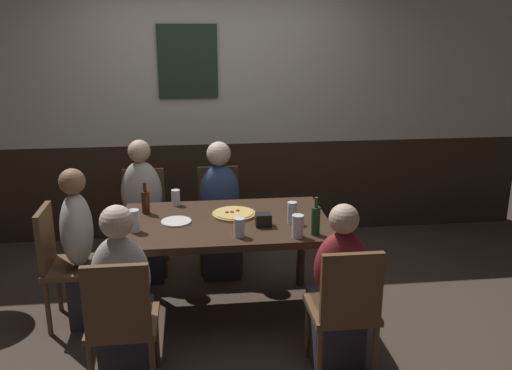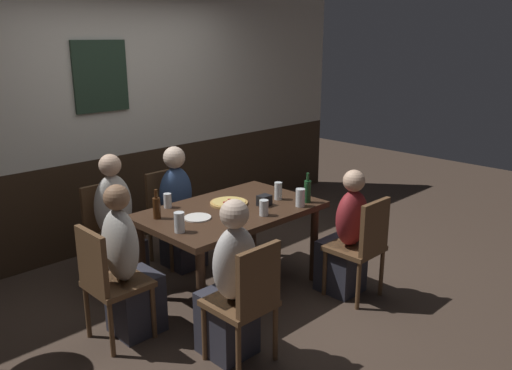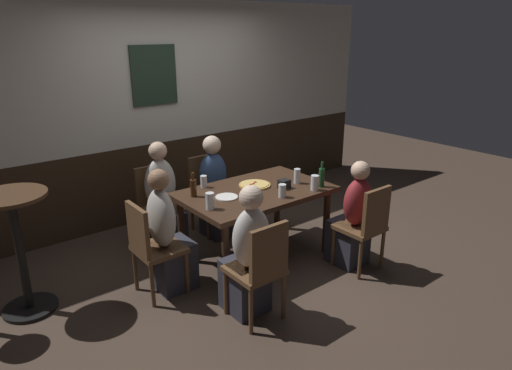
# 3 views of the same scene
# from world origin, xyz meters

# --- Properties ---
(ground_plane) EXTENTS (12.00, 12.00, 0.00)m
(ground_plane) POSITION_xyz_m (0.00, 0.00, 0.00)
(ground_plane) COLOR #423328
(wall_back) EXTENTS (6.40, 0.13, 2.60)m
(wall_back) POSITION_xyz_m (-0.00, 1.65, 1.30)
(wall_back) COLOR #332316
(wall_back) RESTS_ON ground_plane
(dining_table) EXTENTS (1.49, 0.94, 0.74)m
(dining_table) POSITION_xyz_m (0.00, 0.00, 0.66)
(dining_table) COLOR #382316
(dining_table) RESTS_ON ground_plane
(chair_mid_far) EXTENTS (0.40, 0.40, 0.88)m
(chair_mid_far) POSITION_xyz_m (0.00, 0.89, 0.50)
(chair_mid_far) COLOR brown
(chair_mid_far) RESTS_ON ground_plane
(chair_head_west) EXTENTS (0.40, 0.40, 0.88)m
(chair_head_west) POSITION_xyz_m (-1.16, 0.00, 0.50)
(chair_head_west) COLOR brown
(chair_head_west) RESTS_ON ground_plane
(chair_left_near) EXTENTS (0.40, 0.40, 0.88)m
(chair_left_near) POSITION_xyz_m (-0.65, -0.89, 0.50)
(chair_left_near) COLOR brown
(chair_left_near) RESTS_ON ground_plane
(chair_right_near) EXTENTS (0.40, 0.40, 0.88)m
(chair_right_near) POSITION_xyz_m (0.65, -0.89, 0.50)
(chair_right_near) COLOR brown
(chair_right_near) RESTS_ON ground_plane
(chair_left_far) EXTENTS (0.40, 0.40, 0.88)m
(chair_left_far) POSITION_xyz_m (-0.65, 0.89, 0.50)
(chair_left_far) COLOR brown
(chair_left_far) RESTS_ON ground_plane
(person_mid_far) EXTENTS (0.34, 0.37, 1.15)m
(person_mid_far) POSITION_xyz_m (-0.00, 0.72, 0.49)
(person_mid_far) COLOR #2D2D38
(person_mid_far) RESTS_ON ground_plane
(person_head_west) EXTENTS (0.37, 0.34, 1.16)m
(person_head_west) POSITION_xyz_m (-1.00, 0.00, 0.49)
(person_head_west) COLOR #2D2D38
(person_head_west) RESTS_ON ground_plane
(person_left_near) EXTENTS (0.34, 0.37, 1.14)m
(person_left_near) POSITION_xyz_m (-0.65, -0.72, 0.48)
(person_left_near) COLOR #2D2D38
(person_left_near) RESTS_ON ground_plane
(person_right_near) EXTENTS (0.34, 0.37, 1.09)m
(person_right_near) POSITION_xyz_m (0.65, -0.72, 0.46)
(person_right_near) COLOR #2D2D38
(person_right_near) RESTS_ON ground_plane
(person_left_far) EXTENTS (0.34, 0.37, 1.19)m
(person_left_far) POSITION_xyz_m (-0.65, 0.72, 0.50)
(person_left_far) COLOR #2D2D38
(person_left_far) RESTS_ON ground_plane
(pizza) EXTENTS (0.32, 0.32, 0.03)m
(pizza) POSITION_xyz_m (0.07, 0.10, 0.75)
(pizza) COLOR tan
(pizza) RESTS_ON dining_table
(beer_glass_half) EXTENTS (0.08, 0.08, 0.15)m
(beer_glass_half) POSITION_xyz_m (-0.63, -0.14, 0.81)
(beer_glass_half) COLOR silver
(beer_glass_half) RESTS_ON dining_table
(tumbler_water) EXTENTS (0.07, 0.07, 0.16)m
(tumbler_water) POSITION_xyz_m (0.47, -0.11, 0.81)
(tumbler_water) COLOR silver
(tumbler_water) RESTS_ON dining_table
(pint_glass_amber) EXTENTS (0.07, 0.07, 0.12)m
(pint_glass_amber) POSITION_xyz_m (-0.36, 0.39, 0.79)
(pint_glass_amber) COLOR silver
(pint_glass_amber) RESTS_ON dining_table
(pint_glass_pale) EXTENTS (0.07, 0.07, 0.13)m
(pint_glass_pale) POSITION_xyz_m (0.07, -0.32, 0.80)
(pint_glass_pale) COLOR silver
(pint_glass_pale) RESTS_ON dining_table
(tumbler_short) EXTENTS (0.08, 0.08, 0.15)m
(tumbler_short) POSITION_xyz_m (0.46, -0.37, 0.81)
(tumbler_short) COLOR silver
(tumbler_short) RESTS_ON dining_table
(beer_bottle_green) EXTENTS (0.06, 0.06, 0.26)m
(beer_bottle_green) POSITION_xyz_m (0.58, -0.35, 0.84)
(beer_bottle_green) COLOR #194723
(beer_bottle_green) RESTS_ON dining_table
(beer_bottle_brown) EXTENTS (0.06, 0.06, 0.24)m
(beer_bottle_brown) POSITION_xyz_m (-0.58, 0.22, 0.83)
(beer_bottle_brown) COLOR #42230F
(beer_bottle_brown) RESTS_ON dining_table
(plate_white_large) EXTENTS (0.22, 0.22, 0.01)m
(plate_white_large) POSITION_xyz_m (-0.35, -0.00, 0.75)
(plate_white_large) COLOR white
(plate_white_large) RESTS_ON dining_table
(condiment_caddy) EXTENTS (0.11, 0.09, 0.09)m
(condiment_caddy) POSITION_xyz_m (0.26, -0.14, 0.79)
(condiment_caddy) COLOR black
(condiment_caddy) RESTS_ON dining_table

